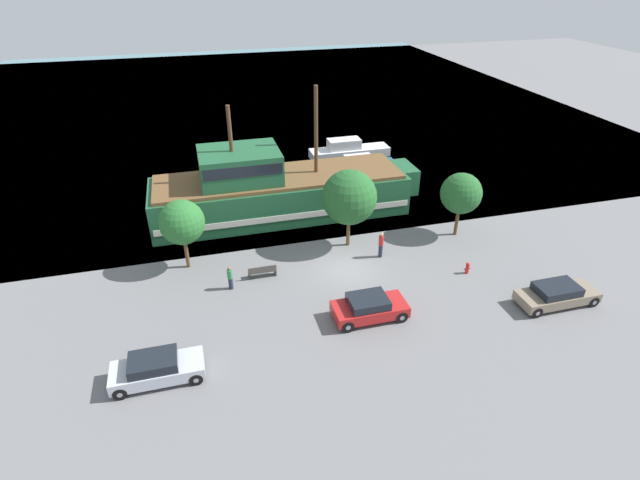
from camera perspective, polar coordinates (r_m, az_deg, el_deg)
ground_plane at (r=31.84m, az=3.19°, el=-3.31°), size 160.00×160.00×0.00m
water_surface at (r=71.85m, az=-8.12°, el=15.70°), size 80.00×80.00×0.00m
pirate_ship at (r=37.79m, az=-5.03°, el=5.69°), size 20.23×5.55×9.53m
moored_boat_dockside at (r=49.66m, az=3.23°, el=10.22°), size 7.83×1.98×1.81m
moored_boat_outer at (r=46.24m, az=4.81°, el=8.48°), size 6.22×1.97×1.50m
parked_car_curb_front at (r=25.13m, az=-18.17°, el=-13.80°), size 4.25×1.80×1.36m
parked_car_curb_mid at (r=27.55m, az=5.65°, el=-7.67°), size 4.05×1.93×1.36m
parked_car_curb_rear at (r=31.46m, az=25.45°, el=-5.63°), size 4.63×1.81×1.29m
fire_hydrant at (r=32.50m, az=16.50°, el=-3.03°), size 0.42×0.25×0.76m
bench_promenade_east at (r=30.96m, az=-6.62°, el=-3.57°), size 1.73×0.45×0.85m
pedestrian_walking_near at (r=32.80m, az=6.97°, el=-0.53°), size 0.32×0.32×1.79m
pedestrian_walking_far at (r=30.06m, az=-10.22°, el=-4.28°), size 0.32×0.32×1.53m
tree_row_east at (r=31.52m, az=-15.51°, el=1.96°), size 2.79×2.79×4.62m
tree_row_mideast at (r=32.73m, az=3.37°, el=4.89°), size 3.65×3.65×5.43m
tree_row_midwest at (r=35.52m, az=15.83°, el=5.13°), size 2.83×2.83×4.61m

